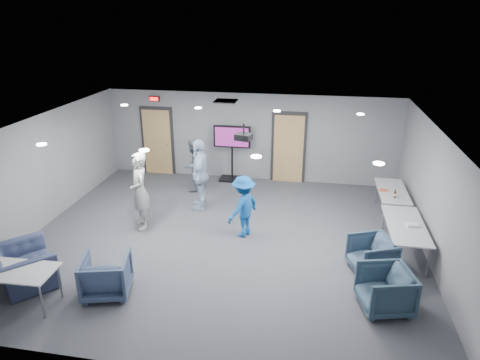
% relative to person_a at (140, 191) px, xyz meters
% --- Properties ---
extents(floor, '(9.00, 9.00, 0.00)m').
position_rel_person_a_xyz_m(floor, '(2.09, -0.25, -0.96)').
color(floor, '#3C3E45').
rests_on(floor, ground).
extents(ceiling, '(9.00, 9.00, 0.00)m').
position_rel_person_a_xyz_m(ceiling, '(2.09, -0.25, 1.74)').
color(ceiling, white).
rests_on(ceiling, wall_back).
extents(wall_back, '(9.00, 0.02, 2.70)m').
position_rel_person_a_xyz_m(wall_back, '(2.09, 3.75, 0.39)').
color(wall_back, slate).
rests_on(wall_back, floor).
extents(wall_front, '(9.00, 0.02, 2.70)m').
position_rel_person_a_xyz_m(wall_front, '(2.09, -4.25, 0.39)').
color(wall_front, slate).
rests_on(wall_front, floor).
extents(wall_left, '(0.02, 8.00, 2.70)m').
position_rel_person_a_xyz_m(wall_left, '(-2.41, -0.25, 0.39)').
color(wall_left, slate).
rests_on(wall_left, floor).
extents(wall_right, '(0.02, 8.00, 2.70)m').
position_rel_person_a_xyz_m(wall_right, '(6.59, -0.25, 0.39)').
color(wall_right, slate).
rests_on(wall_right, floor).
extents(door_left, '(1.06, 0.17, 2.24)m').
position_rel_person_a_xyz_m(door_left, '(-0.91, 3.70, 0.11)').
color(door_left, black).
rests_on(door_left, wall_back).
extents(door_right, '(1.06, 0.17, 2.24)m').
position_rel_person_a_xyz_m(door_right, '(3.29, 3.70, 0.11)').
color(door_right, black).
rests_on(door_right, wall_back).
extents(exit_sign, '(0.32, 0.08, 0.16)m').
position_rel_person_a_xyz_m(exit_sign, '(-0.91, 3.68, 1.49)').
color(exit_sign, black).
rests_on(exit_sign, wall_back).
extents(hvac_diffuser, '(0.60, 0.60, 0.03)m').
position_rel_person_a_xyz_m(hvac_diffuser, '(1.59, 2.55, 1.73)').
color(hvac_diffuser, black).
rests_on(hvac_diffuser, ceiling).
extents(downlights, '(6.18, 3.78, 0.02)m').
position_rel_person_a_xyz_m(downlights, '(2.09, -0.25, 1.73)').
color(downlights, white).
rests_on(downlights, ceiling).
extents(person_a, '(0.76, 0.84, 1.92)m').
position_rel_person_a_xyz_m(person_a, '(0.00, 0.00, 0.00)').
color(person_a, '#A0A3A0').
rests_on(person_a, floor).
extents(person_b, '(0.81, 0.92, 1.58)m').
position_rel_person_a_xyz_m(person_b, '(0.61, 2.47, -0.17)').
color(person_b, slate).
rests_on(person_b, floor).
extents(person_c, '(0.61, 1.18, 1.93)m').
position_rel_person_a_xyz_m(person_c, '(1.14, 1.33, 0.01)').
color(person_c, '#ACC0DD').
rests_on(person_c, floor).
extents(person_d, '(0.96, 1.11, 1.49)m').
position_rel_person_a_xyz_m(person_d, '(2.52, 0.02, -0.21)').
color(person_d, '#164E94').
rests_on(person_d, floor).
extents(chair_right_b, '(1.05, 1.04, 0.74)m').
position_rel_person_a_xyz_m(chair_right_b, '(5.33, -1.01, -0.59)').
color(chair_right_b, '#374A5F').
rests_on(chair_right_b, floor).
extents(chair_right_c, '(1.05, 1.03, 0.79)m').
position_rel_person_a_xyz_m(chair_right_c, '(5.44, -2.20, -0.56)').
color(chair_right_c, '#334758').
rests_on(chair_right_c, floor).
extents(chair_front_a, '(1.03, 1.05, 0.79)m').
position_rel_person_a_xyz_m(chair_front_a, '(0.38, -2.65, -0.56)').
color(chair_front_a, '#3A4865').
rests_on(chair_front_a, floor).
extents(chair_front_b, '(1.56, 1.56, 0.76)m').
position_rel_person_a_xyz_m(chair_front_b, '(-1.32, -2.65, -0.58)').
color(chair_front_b, '#323B57').
rests_on(chair_front_b, floor).
extents(table_right_a, '(0.71, 1.70, 0.73)m').
position_rel_person_a_xyz_m(table_right_a, '(6.09, 1.69, -0.28)').
color(table_right_a, '#BABDBF').
rests_on(table_right_a, floor).
extents(table_right_b, '(0.79, 1.89, 0.73)m').
position_rel_person_a_xyz_m(table_right_b, '(6.09, -0.21, -0.27)').
color(table_right_b, '#BABDBF').
rests_on(table_right_b, floor).
extents(table_front_left, '(1.78, 0.79, 0.73)m').
position_rel_person_a_xyz_m(table_front_left, '(-1.19, -3.25, -0.27)').
color(table_front_left, '#BABDBF').
rests_on(table_front_left, floor).
extents(bottle_right, '(0.06, 0.06, 0.23)m').
position_rel_person_a_xyz_m(bottle_right, '(6.06, 1.21, -0.14)').
color(bottle_right, '#50220D').
rests_on(bottle_right, table_right_a).
extents(snack_box, '(0.19, 0.13, 0.04)m').
position_rel_person_a_xyz_m(snack_box, '(5.85, 1.60, -0.21)').
color(snack_box, '#C04B30').
rests_on(snack_box, table_right_a).
extents(wrapper, '(0.26, 0.19, 0.06)m').
position_rel_person_a_xyz_m(wrapper, '(6.21, -0.27, -0.20)').
color(wrapper, silver).
rests_on(wrapper, table_right_b).
extents(tv_stand, '(1.14, 0.54, 1.75)m').
position_rel_person_a_xyz_m(tv_stand, '(1.57, 3.50, 0.03)').
color(tv_stand, black).
rests_on(tv_stand, floor).
extents(projector, '(0.40, 0.37, 0.36)m').
position_rel_person_a_xyz_m(projector, '(2.51, 0.10, 1.45)').
color(projector, black).
rests_on(projector, ceiling).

